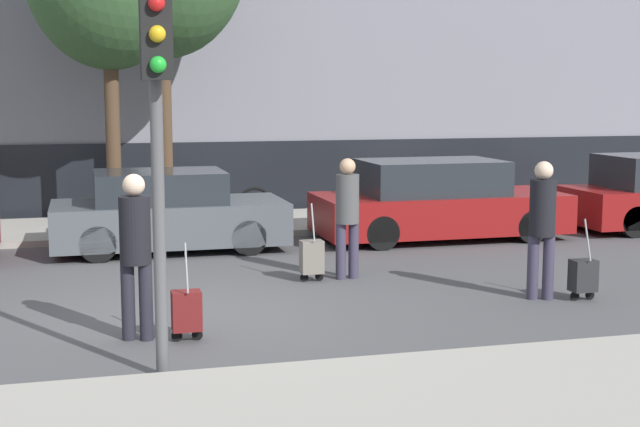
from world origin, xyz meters
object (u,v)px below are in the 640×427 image
object	(u,v)px
pedestrian_left	(135,246)
pedestrian_right	(542,221)
trolley_left	(187,311)
traffic_light	(157,106)
parked_car_2	(437,202)
parked_bicycle	(229,205)
trolley_right	(583,276)
parked_car_1	(167,213)
trolley_center	(312,257)
pedestrian_center	(347,210)

from	to	relation	value
pedestrian_left	pedestrian_right	xyz separation A→B (m)	(5.25, 0.60, -0.01)
trolley_left	traffic_light	xyz separation A→B (m)	(-0.37, -1.28, 2.25)
trolley_left	traffic_light	size ratio (longest dim) A/B	0.30
parked_car_2	pedestrian_left	bearing A→B (deg)	-136.58
parked_car_2	parked_bicycle	world-z (taller)	parked_car_2
pedestrian_left	trolley_left	xyz separation A→B (m)	(0.52, -0.18, -0.72)
pedestrian_left	traffic_light	world-z (taller)	traffic_light
trolley_right	parked_bicycle	bearing A→B (deg)	116.31
parked_car_1	pedestrian_right	xyz separation A→B (m)	(4.40, -4.96, 0.40)
trolley_left	trolley_right	xyz separation A→B (m)	(5.24, 0.59, -0.01)
trolley_right	parked_bicycle	world-z (taller)	same
pedestrian_left	trolley_center	distance (m)	3.66
parked_car_1	parked_car_2	bearing A→B (deg)	-0.97
parked_car_1	parked_bicycle	distance (m)	2.42
pedestrian_center	trolley_right	distance (m)	3.41
trolley_right	traffic_light	bearing A→B (deg)	-161.58
pedestrian_right	parked_bicycle	world-z (taller)	pedestrian_right
trolley_center	parked_bicycle	world-z (taller)	trolley_center
trolley_center	pedestrian_center	bearing A→B (deg)	5.08
parked_bicycle	pedestrian_right	bearing A→B (deg)	-66.52
trolley_center	trolley_right	bearing A→B (deg)	-33.12
parked_car_1	parked_bicycle	xyz separation A→B (m)	(1.38, 1.99, -0.15)
parked_car_2	parked_bicycle	size ratio (longest dim) A/B	2.59
pedestrian_center	trolley_center	bearing A→B (deg)	-179.94
pedestrian_left	traffic_light	xyz separation A→B (m)	(0.15, -1.46, 1.53)
traffic_light	parked_bicycle	distance (m)	9.48
trolley_left	trolley_center	bearing A→B (deg)	51.54
pedestrian_center	pedestrian_right	distance (m)	2.82
parked_bicycle	parked_car_1	bearing A→B (deg)	-124.88
pedestrian_center	trolley_right	bearing A→B (deg)	-43.98
parked_car_1	pedestrian_left	size ratio (longest dim) A/B	2.14
trolley_center	parked_car_1	bearing A→B (deg)	119.67
trolley_center	traffic_light	bearing A→B (deg)	-122.16
parked_bicycle	traffic_light	bearing A→B (deg)	-103.00
trolley_center	parked_car_2	bearing A→B (deg)	43.58
trolley_center	pedestrian_right	xyz separation A→B (m)	(2.63, -1.86, 0.69)
parked_car_2	pedestrian_left	size ratio (longest dim) A/B	2.50
trolley_left	traffic_light	world-z (taller)	traffic_light
parked_car_1	traffic_light	xyz separation A→B (m)	(-0.70, -7.03, 1.94)
trolley_right	traffic_light	distance (m)	6.33
pedestrian_center	parked_car_2	bearing A→B (deg)	43.51
pedestrian_left	pedestrian_center	world-z (taller)	pedestrian_left
parked_car_2	trolley_center	size ratio (longest dim) A/B	4.04
parked_car_1	trolley_center	distance (m)	3.59
trolley_left	parked_bicycle	distance (m)	7.92
trolley_center	trolley_right	size ratio (longest dim) A/B	1.05
pedestrian_right	pedestrian_center	bearing A→B (deg)	-21.60
traffic_light	parked_car_2	bearing A→B (deg)	50.91
parked_car_2	parked_bicycle	bearing A→B (deg)	149.84
parked_car_1	trolley_center	xyz separation A→B (m)	(1.77, -3.11, -0.29)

